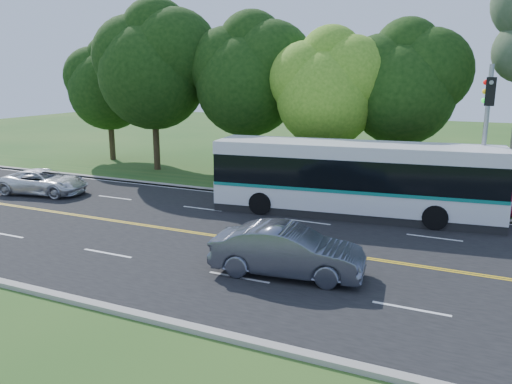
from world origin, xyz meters
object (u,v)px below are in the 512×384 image
at_px(traffic_signal, 486,121).
at_px(suv, 44,182).
at_px(sedan, 287,251).
at_px(transit_bus, 353,180).

height_order(traffic_signal, suv, traffic_signal).
height_order(sedan, suv, sedan).
bearing_deg(suv, transit_bus, -89.67).
distance_m(traffic_signal, transit_bus, 6.19).
xyz_separation_m(traffic_signal, sedan, (-5.64, -8.01, -3.82)).
bearing_deg(sedan, traffic_signal, -42.30).
height_order(transit_bus, suv, transit_bus).
xyz_separation_m(traffic_signal, transit_bus, (-5.44, 0.14, -2.95)).
distance_m(sedan, suv, 17.35).
xyz_separation_m(traffic_signal, suv, (-22.18, -2.79, -3.97)).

